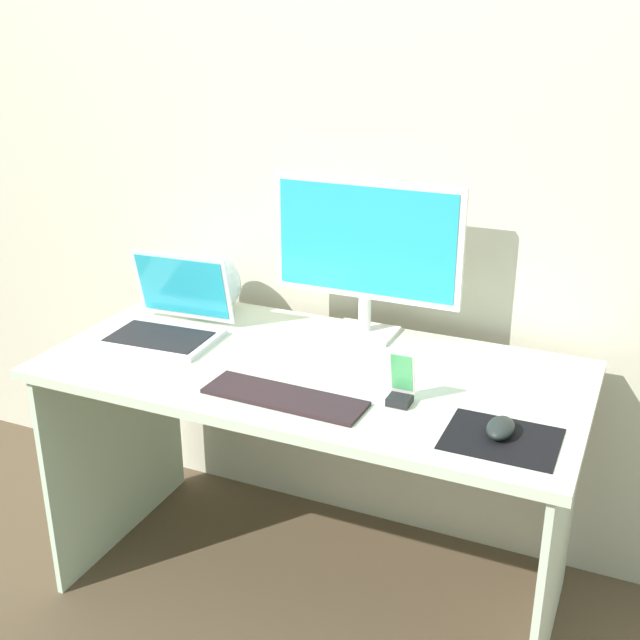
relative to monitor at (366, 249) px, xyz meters
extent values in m
plane|color=brown|center=(-0.05, -0.26, -0.99)|extent=(8.00, 8.00, 0.00)
cube|color=beige|center=(-0.05, 0.17, 0.26)|extent=(6.00, 0.04, 2.50)
cube|color=beige|center=(-0.05, -0.26, -0.27)|extent=(1.43, 0.70, 0.03)
cube|color=beige|center=(-0.72, -0.26, -0.64)|extent=(0.02, 0.66, 0.70)
cube|color=beige|center=(0.63, -0.26, -0.64)|extent=(0.02, 0.66, 0.70)
cube|color=white|center=(0.00, 0.00, -0.25)|extent=(0.18, 0.14, 0.01)
cylinder|color=white|center=(0.00, 0.00, -0.20)|extent=(0.04, 0.04, 0.10)
cube|color=white|center=(0.00, 0.00, 0.03)|extent=(0.56, 0.02, 0.34)
cube|color=#26A5BF|center=(0.00, -0.01, 0.03)|extent=(0.52, 0.00, 0.31)
cube|color=silver|center=(-0.51, -0.28, -0.25)|extent=(0.32, 0.24, 0.02)
cube|color=black|center=(-0.51, -0.29, -0.24)|extent=(0.28, 0.18, 0.00)
cube|color=silver|center=(-0.52, -0.15, -0.14)|extent=(0.31, 0.07, 0.21)
cube|color=#26A5BF|center=(-0.52, -0.15, -0.14)|extent=(0.28, 0.06, 0.18)
sphere|color=silver|center=(-0.50, -0.01, -0.17)|extent=(0.19, 0.19, 0.19)
cube|color=black|center=(-0.03, -0.46, -0.25)|extent=(0.41, 0.14, 0.01)
cube|color=black|center=(0.49, -0.44, -0.26)|extent=(0.25, 0.20, 0.00)
ellipsoid|color=black|center=(0.49, -0.43, -0.24)|extent=(0.06, 0.10, 0.04)
cube|color=black|center=(0.23, -0.37, -0.25)|extent=(0.06, 0.05, 0.02)
cube|color=white|center=(0.23, -0.36, -0.18)|extent=(0.06, 0.03, 0.12)
cube|color=#4CB266|center=(0.23, -0.37, -0.18)|extent=(0.05, 0.02, 0.10)
camera|label=1|loc=(0.75, -2.01, 0.63)|focal=44.60mm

